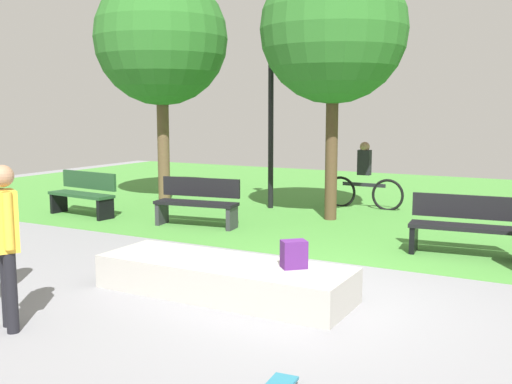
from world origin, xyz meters
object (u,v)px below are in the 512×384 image
(concrete_ledge, at_px, (224,278))
(tree_tall_oak, at_px, (161,39))
(lamp_post, at_px, (271,98))
(cyclist_on_bicycle, at_px, (364,180))
(park_bench_far_right, at_px, (84,193))
(backpack_on_ledge, at_px, (294,254))
(skater_performing_trick, at_px, (6,235))
(park_bench_center_lawn, at_px, (465,224))
(park_bench_near_lamppost, at_px, (198,201))
(tree_leaning_ash, at_px, (334,30))

(concrete_ledge, bearing_deg, tree_tall_oak, 132.27)
(lamp_post, height_order, cyclist_on_bicycle, lamp_post)
(park_bench_far_right, height_order, lamp_post, lamp_post)
(backpack_on_ledge, relative_size, cyclist_on_bicycle, 0.18)
(park_bench_far_right, bearing_deg, lamp_post, 42.18)
(skater_performing_trick, distance_m, park_bench_center_lawn, 6.45)
(concrete_ledge, relative_size, backpack_on_ledge, 9.75)
(concrete_ledge, distance_m, cyclist_on_bicycle, 6.94)
(concrete_ledge, xyz_separation_m, skater_performing_trick, (-1.30, -2.00, 0.77))
(concrete_ledge, bearing_deg, skater_performing_trick, -123.06)
(park_bench_center_lawn, relative_size, cyclist_on_bicycle, 0.90)
(tree_tall_oak, xyz_separation_m, lamp_post, (2.75, 0.28, -1.39))
(park_bench_center_lawn, distance_m, lamp_post, 5.59)
(park_bench_near_lamppost, xyz_separation_m, park_bench_far_right, (-2.73, -0.18, 0.00))
(tree_tall_oak, relative_size, tree_leaning_ash, 1.05)
(park_bench_center_lawn, relative_size, park_bench_near_lamppost, 0.99)
(concrete_ledge, bearing_deg, tree_leaning_ash, 97.34)
(lamp_post, bearing_deg, cyclist_on_bicycle, 28.31)
(park_bench_center_lawn, distance_m, cyclist_on_bicycle, 4.47)
(tree_leaning_ash, relative_size, cyclist_on_bicycle, 2.84)
(park_bench_center_lawn, bearing_deg, lamp_post, 151.07)
(tree_tall_oak, height_order, lamp_post, tree_tall_oak)
(skater_performing_trick, relative_size, park_bench_center_lawn, 1.02)
(skater_performing_trick, xyz_separation_m, park_bench_center_lawn, (3.51, 5.38, -0.49))
(tree_tall_oak, bearing_deg, park_bench_near_lamppost, -42.20)
(park_bench_near_lamppost, relative_size, tree_leaning_ash, 0.32)
(tree_tall_oak, bearing_deg, tree_leaning_ash, -5.18)
(park_bench_center_lawn, bearing_deg, tree_leaning_ash, 147.29)
(lamp_post, bearing_deg, concrete_ledge, -68.11)
(skater_performing_trick, xyz_separation_m, tree_tall_oak, (-3.82, 7.64, 2.85))
(park_bench_far_right, height_order, tree_tall_oak, tree_tall_oak)
(park_bench_near_lamppost, distance_m, tree_leaning_ash, 4.22)
(park_bench_near_lamppost, xyz_separation_m, tree_tall_oak, (-2.48, 2.25, 3.35))
(tree_tall_oak, bearing_deg, cyclist_on_bicycle, 15.50)
(cyclist_on_bicycle, bearing_deg, park_bench_far_right, -142.54)
(skater_performing_trick, relative_size, cyclist_on_bicycle, 0.92)
(park_bench_center_lawn, distance_m, park_bench_far_right, 7.58)
(concrete_ledge, xyz_separation_m, park_bench_center_lawn, (2.21, 3.38, 0.28))
(backpack_on_ledge, height_order, park_bench_near_lamppost, park_bench_near_lamppost)
(backpack_on_ledge, relative_size, skater_performing_trick, 0.19)
(lamp_post, bearing_deg, park_bench_center_lawn, -28.93)
(tree_tall_oak, distance_m, cyclist_on_bicycle, 5.74)
(skater_performing_trick, distance_m, tree_tall_oak, 9.00)
(backpack_on_ledge, height_order, lamp_post, lamp_post)
(backpack_on_ledge, bearing_deg, tree_tall_oak, 94.95)
(park_bench_far_right, bearing_deg, park_bench_near_lamppost, 3.78)
(concrete_ledge, distance_m, tree_leaning_ash, 6.34)
(park_bench_center_lawn, bearing_deg, park_bench_far_right, -178.65)
(park_bench_far_right, bearing_deg, tree_leaning_ash, 23.37)
(tree_leaning_ash, bearing_deg, concrete_ledge, -82.66)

